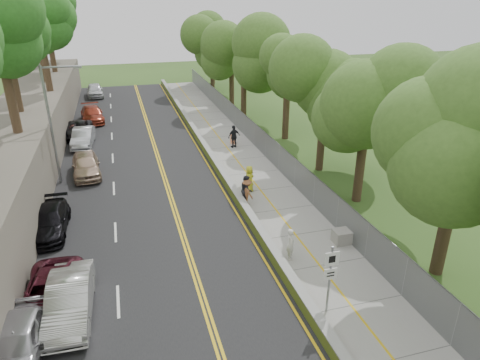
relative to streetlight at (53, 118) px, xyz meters
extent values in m
plane|color=#33511E|center=(10.46, -14.00, -4.64)|extent=(140.00, 140.00, 0.00)
cube|color=black|center=(5.06, 1.00, -4.62)|extent=(11.20, 66.00, 0.04)
cube|color=gray|center=(13.01, 1.00, -4.61)|extent=(4.20, 66.00, 0.05)
cube|color=#BAE934|center=(10.71, 1.00, -4.34)|extent=(0.42, 66.00, 0.60)
cube|color=#595147|center=(-3.04, 1.00, -2.64)|extent=(5.00, 66.00, 4.00)
cube|color=slate|center=(15.11, 1.00, -3.64)|extent=(0.04, 66.00, 2.00)
cylinder|color=gray|center=(-0.24, 0.00, -0.64)|extent=(0.18, 0.18, 8.00)
cylinder|color=gray|center=(0.87, 0.00, 3.21)|extent=(2.30, 0.13, 0.13)
cube|color=gray|center=(1.95, 0.00, 3.16)|extent=(0.50, 0.22, 0.14)
cylinder|color=gray|center=(11.51, -17.00, -3.04)|extent=(0.09, 0.09, 3.10)
cube|color=white|center=(11.51, -17.03, -2.04)|extent=(0.62, 0.04, 0.62)
cube|color=white|center=(11.51, -17.03, -2.74)|extent=(0.56, 0.04, 0.50)
cylinder|color=#F83F00|center=(13.46, 4.90, -4.16)|extent=(0.53, 0.53, 0.86)
cube|color=gray|center=(14.76, -12.39, -4.24)|extent=(1.08, 0.82, 0.70)
imported|color=#AFAEB3|center=(-0.14, -16.22, -3.86)|extent=(2.05, 4.44, 1.47)
imported|color=beige|center=(1.46, -14.37, -3.83)|extent=(1.76, 4.72, 1.54)
imported|color=#571928|center=(0.68, -13.57, -3.93)|extent=(2.48, 4.91, 1.33)
imported|color=black|center=(-0.14, -7.03, -3.93)|extent=(2.03, 4.70, 1.35)
imported|color=tan|center=(1.46, 0.90, -3.81)|extent=(2.27, 4.77, 1.57)
imported|color=silver|center=(0.94, 7.93, -3.86)|extent=(1.91, 4.62, 1.49)
imported|color=black|center=(0.39, 10.67, -3.93)|extent=(2.43, 4.93, 1.34)
imported|color=maroon|center=(1.46, 15.69, -3.85)|extent=(2.60, 5.34, 1.50)
imported|color=silver|center=(1.46, 27.79, -3.79)|extent=(2.16, 4.84, 1.62)
imported|color=gold|center=(11.91, -4.88, -3.72)|extent=(0.65, 0.91, 1.75)
imported|color=silver|center=(11.53, -13.00, -3.78)|extent=(0.55, 0.68, 1.63)
imported|color=black|center=(11.21, -6.59, -3.67)|extent=(0.91, 1.05, 1.85)
imported|color=#925732|center=(11.21, -6.71, -3.76)|extent=(0.89, 1.20, 1.66)
imported|color=black|center=(13.26, 3.85, -3.63)|extent=(1.22, 0.79, 1.93)
camera|label=1|loc=(4.22, -29.48, 7.40)|focal=32.00mm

